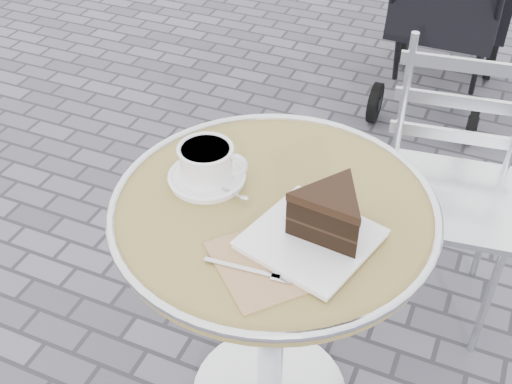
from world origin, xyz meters
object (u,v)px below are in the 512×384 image
at_px(cappuccino_set, 207,166).
at_px(bistro_chair, 453,155).
at_px(cake_plate_set, 325,220).
at_px(cafe_table, 273,259).

bearing_deg(cappuccino_set, bistro_chair, 36.72).
relative_size(cappuccino_set, cake_plate_set, 0.53).
relative_size(cappuccino_set, bistro_chair, 0.23).
bearing_deg(cafe_table, bistro_chair, 63.94).
relative_size(cafe_table, cappuccino_set, 3.71).
distance_m(cafe_table, cake_plate_set, 0.26).
distance_m(cafe_table, cappuccino_set, 0.27).
relative_size(cake_plate_set, bistro_chair, 0.44).
height_order(cake_plate_set, bistro_chair, bistro_chair).
bearing_deg(cafe_table, cake_plate_set, -24.70).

